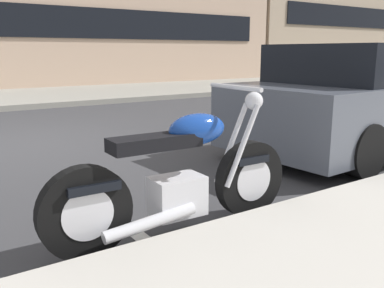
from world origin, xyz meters
TOP-DOWN VIEW (x-y plane):
  - ground_plane at (0.00, 0.00)m, footprint 260.00×260.00m
  - sidewalk_far_curb at (12.00, 6.56)m, footprint 120.00×5.00m
  - parking_stall_stripe at (0.00, -3.46)m, footprint 0.12×2.20m
  - parked_motorcycle at (0.29, -3.96)m, footprint 2.08×0.62m
  - parked_car_second_in_row at (4.11, -2.95)m, footprint 4.45×2.06m

SIDE VIEW (x-z plane):
  - ground_plane at x=0.00m, z-range 0.00..0.00m
  - parking_stall_stripe at x=0.00m, z-range 0.00..0.01m
  - sidewalk_far_curb at x=12.00m, z-range 0.00..0.14m
  - parked_motorcycle at x=0.29m, z-range -0.13..0.99m
  - parked_car_second_in_row at x=4.11m, z-range -0.04..1.44m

